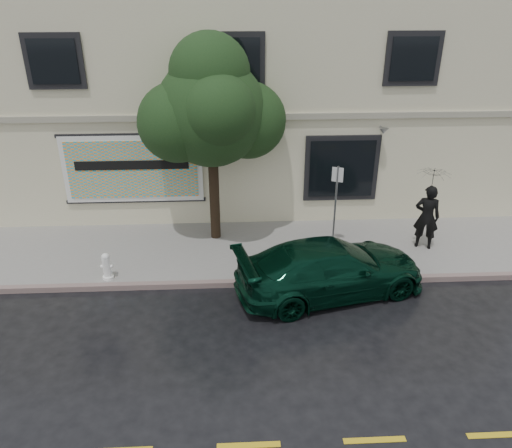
{
  "coord_description": "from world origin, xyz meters",
  "views": [
    {
      "loc": [
        -0.17,
        -9.52,
        7.24
      ],
      "look_at": [
        0.41,
        2.2,
        1.45
      ],
      "focal_mm": 35.0,
      "sensor_mm": 36.0,
      "label": 1
    }
  ],
  "objects_px": {
    "pedestrian": "(427,217)",
    "fire_hydrant": "(107,266)",
    "street_tree": "(211,112)",
    "car": "(331,268)"
  },
  "relations": [
    {
      "from": "car",
      "to": "street_tree",
      "type": "bearing_deg",
      "value": 31.15
    },
    {
      "from": "fire_hydrant",
      "to": "pedestrian",
      "type": "bearing_deg",
      "value": 5.99
    },
    {
      "from": "car",
      "to": "fire_hydrant",
      "type": "bearing_deg",
      "value": 68.94
    },
    {
      "from": "pedestrian",
      "to": "street_tree",
      "type": "relative_size",
      "value": 0.36
    },
    {
      "from": "pedestrian",
      "to": "fire_hydrant",
      "type": "bearing_deg",
      "value": 27.77
    },
    {
      "from": "car",
      "to": "pedestrian",
      "type": "bearing_deg",
      "value": -71.5
    },
    {
      "from": "pedestrian",
      "to": "street_tree",
      "type": "xyz_separation_m",
      "value": [
        -6.08,
        0.94,
        2.85
      ]
    },
    {
      "from": "pedestrian",
      "to": "fire_hydrant",
      "type": "relative_size",
      "value": 2.58
    },
    {
      "from": "street_tree",
      "to": "fire_hydrant",
      "type": "height_order",
      "value": "street_tree"
    },
    {
      "from": "pedestrian",
      "to": "street_tree",
      "type": "distance_m",
      "value": 6.78
    }
  ]
}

